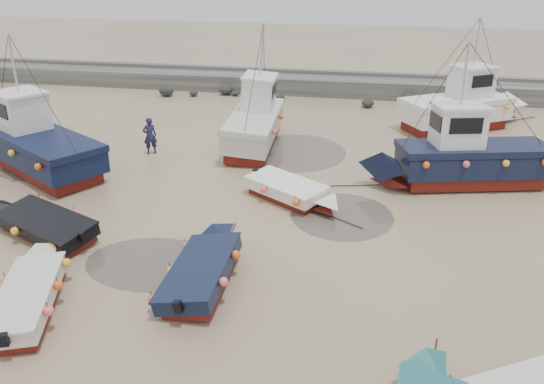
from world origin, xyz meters
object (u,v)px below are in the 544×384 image
(cabin_boat_1, at_px, (255,119))
(person, at_px, (152,153))
(dinghy_1, at_px, (207,266))
(cabin_boat_0, at_px, (30,141))
(dinghy_0, at_px, (31,290))
(cabin_boat_3, at_px, (465,105))
(dinghy_4, at_px, (42,221))
(cabin_boat_2, at_px, (461,156))
(dinghy_5, at_px, (293,190))

(cabin_boat_1, relative_size, person, 5.11)
(dinghy_1, distance_m, cabin_boat_0, 13.57)
(dinghy_0, height_order, cabin_boat_0, cabin_boat_0)
(person, bearing_deg, cabin_boat_3, 170.83)
(dinghy_4, height_order, cabin_boat_0, cabin_boat_0)
(dinghy_4, height_order, cabin_boat_2, cabin_boat_2)
(dinghy_4, bearing_deg, cabin_boat_1, -2.68)
(dinghy_0, height_order, cabin_boat_1, cabin_boat_1)
(cabin_boat_0, bearing_deg, cabin_boat_2, -54.63)
(cabin_boat_2, xyz_separation_m, cabin_boat_3, (1.35, 8.65, 0.01))
(dinghy_5, relative_size, person, 2.71)
(dinghy_5, bearing_deg, cabin_boat_1, -123.27)
(cabin_boat_2, bearing_deg, cabin_boat_1, 55.57)
(cabin_boat_1, xyz_separation_m, cabin_boat_2, (10.16, -3.88, 0.01))
(cabin_boat_0, height_order, person, cabin_boat_0)
(dinghy_5, xyz_separation_m, cabin_boat_2, (7.04, 3.12, 0.80))
(dinghy_0, relative_size, cabin_boat_2, 0.63)
(dinghy_0, distance_m, cabin_boat_1, 15.84)
(dinghy_5, bearing_deg, cabin_boat_0, -64.27)
(cabin_boat_1, height_order, cabin_boat_3, same)
(dinghy_1, xyz_separation_m, cabin_boat_3, (10.23, 17.98, 0.83))
(dinghy_5, height_order, person, dinghy_5)
(dinghy_0, xyz_separation_m, person, (-1.49, 12.81, -0.54))
(dinghy_5, xyz_separation_m, cabin_boat_3, (8.38, 11.76, 0.82))
(dinghy_5, distance_m, cabin_boat_0, 13.04)
(dinghy_4, relative_size, cabin_boat_3, 0.71)
(cabin_boat_2, bearing_deg, person, 71.75)
(dinghy_4, bearing_deg, person, 19.08)
(dinghy_5, height_order, cabin_boat_2, cabin_boat_2)
(dinghy_1, distance_m, cabin_boat_2, 12.91)
(person, bearing_deg, cabin_boat_1, 174.70)
(cabin_boat_0, bearing_deg, cabin_boat_3, -33.49)
(cabin_boat_2, relative_size, person, 5.03)
(dinghy_1, xyz_separation_m, dinghy_4, (-6.89, 1.81, -0.00))
(dinghy_5, height_order, cabin_boat_1, cabin_boat_1)
(cabin_boat_2, relative_size, cabin_boat_3, 1.11)
(dinghy_4, relative_size, cabin_boat_0, 0.61)
(dinghy_4, distance_m, cabin_boat_1, 12.74)
(dinghy_4, bearing_deg, cabin_boat_0, 58.54)
(cabin_boat_0, height_order, cabin_boat_2, same)
(cabin_boat_1, relative_size, cabin_boat_2, 1.02)
(cabin_boat_0, relative_size, person, 5.29)
(dinghy_1, height_order, cabin_boat_0, cabin_boat_0)
(dinghy_0, distance_m, dinghy_1, 5.22)
(dinghy_5, bearing_deg, dinghy_1, 16.15)
(cabin_boat_0, height_order, cabin_boat_1, same)
(cabin_boat_1, relative_size, cabin_boat_3, 1.13)
(dinghy_0, relative_size, dinghy_1, 0.97)
(dinghy_0, bearing_deg, cabin_boat_3, 34.65)
(dinghy_5, relative_size, cabin_boat_1, 0.53)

